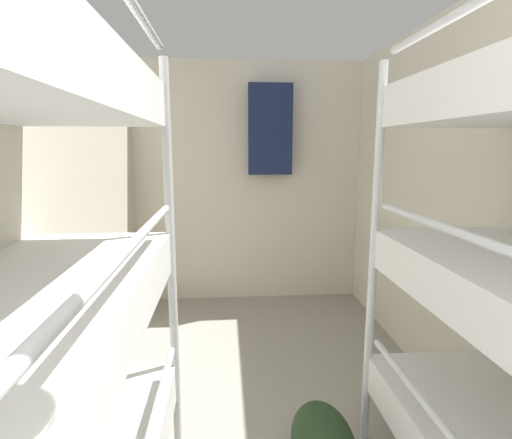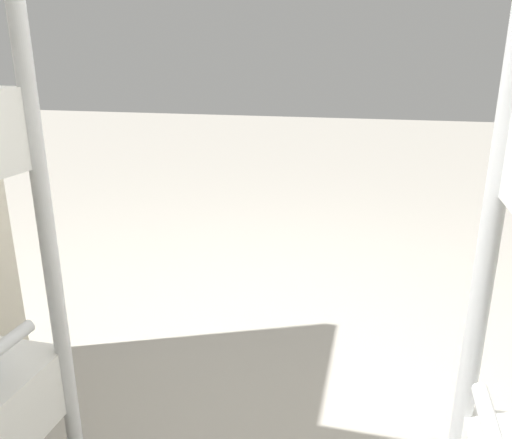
{
  "view_description": "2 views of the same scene",
  "coord_description": "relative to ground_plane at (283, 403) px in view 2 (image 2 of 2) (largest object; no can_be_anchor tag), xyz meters",
  "views": [
    {
      "loc": [
        -0.25,
        0.34,
        1.64
      ],
      "look_at": [
        -0.07,
        2.66,
        1.22
      ],
      "focal_mm": 28.0,
      "sensor_mm": 36.0,
      "label": 1
    },
    {
      "loc": [
        -0.29,
        1.62,
        1.28
      ],
      "look_at": [
        0.05,
        0.23,
        0.82
      ],
      "focal_mm": 35.0,
      "sensor_mm": 36.0,
      "label": 2
    }
  ],
  "objects": [
    {
      "name": "ground_plane",
      "position": [
        0.0,
        0.0,
        0.0
      ],
      "size": [
        20.0,
        20.0,
        0.0
      ],
      "primitive_type": "plane",
      "color": "gray"
    }
  ]
}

